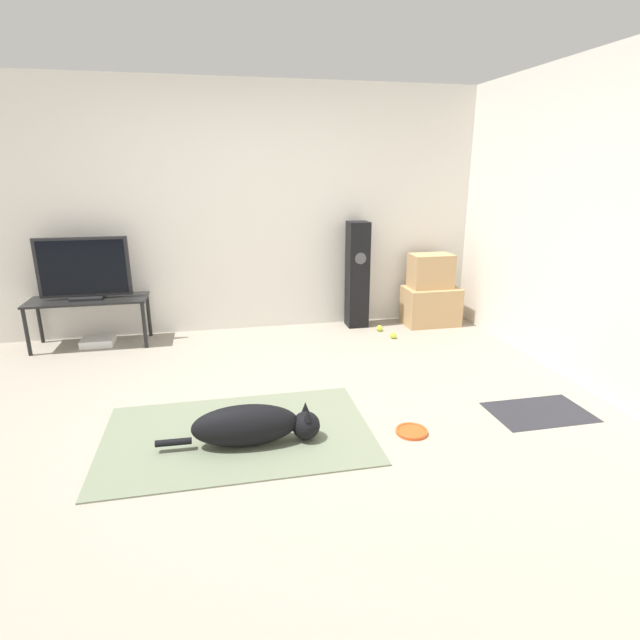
# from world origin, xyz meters

# --- Properties ---
(ground_plane) EXTENTS (12.00, 12.00, 0.00)m
(ground_plane) POSITION_xyz_m (0.00, 0.00, 0.00)
(ground_plane) COLOR #9E9384
(wall_back) EXTENTS (8.00, 0.06, 2.55)m
(wall_back) POSITION_xyz_m (0.00, 2.10, 1.27)
(wall_back) COLOR silver
(wall_back) RESTS_ON ground_plane
(wall_right) EXTENTS (0.06, 8.00, 2.55)m
(wall_right) POSITION_xyz_m (2.60, 0.00, 1.27)
(wall_right) COLOR silver
(wall_right) RESTS_ON ground_plane
(area_rug) EXTENTS (1.75, 1.11, 0.01)m
(area_rug) POSITION_xyz_m (-0.19, -0.26, 0.01)
(area_rug) COLOR slate
(area_rug) RESTS_ON ground_plane
(dog) EXTENTS (1.03, 0.25, 0.27)m
(dog) POSITION_xyz_m (-0.10, -0.41, 0.14)
(dog) COLOR black
(dog) RESTS_ON area_rug
(frisbee) EXTENTS (0.21, 0.21, 0.03)m
(frisbee) POSITION_xyz_m (0.95, -0.48, 0.01)
(frisbee) COLOR #DB511E
(frisbee) RESTS_ON ground_plane
(cardboard_box_lower) EXTENTS (0.60, 0.39, 0.42)m
(cardboard_box_lower) POSITION_xyz_m (2.07, 1.78, 0.21)
(cardboard_box_lower) COLOR tan
(cardboard_box_lower) RESTS_ON ground_plane
(cardboard_box_upper) EXTENTS (0.45, 0.30, 0.37)m
(cardboard_box_upper) POSITION_xyz_m (2.05, 1.80, 0.61)
(cardboard_box_upper) COLOR tan
(cardboard_box_upper) RESTS_ON cardboard_box_lower
(floor_speaker) EXTENTS (0.22, 0.23, 1.16)m
(floor_speaker) POSITION_xyz_m (1.24, 1.90, 0.58)
(floor_speaker) COLOR black
(floor_speaker) RESTS_ON ground_plane
(tv_stand) EXTENTS (1.11, 0.44, 0.48)m
(tv_stand) POSITION_xyz_m (-1.52, 1.82, 0.42)
(tv_stand) COLOR black
(tv_stand) RESTS_ON ground_plane
(tv) EXTENTS (0.85, 0.20, 0.60)m
(tv) POSITION_xyz_m (-1.52, 1.82, 0.77)
(tv) COLOR #232326
(tv) RESTS_ON tv_stand
(tennis_ball_by_boxes) EXTENTS (0.07, 0.07, 0.07)m
(tennis_ball_by_boxes) POSITION_xyz_m (1.43, 1.65, 0.03)
(tennis_ball_by_boxes) COLOR #C6E033
(tennis_ball_by_boxes) RESTS_ON ground_plane
(tennis_ball_near_speaker) EXTENTS (0.07, 0.07, 0.07)m
(tennis_ball_near_speaker) POSITION_xyz_m (1.49, 1.39, 0.03)
(tennis_ball_near_speaker) COLOR #C6E033
(tennis_ball_near_speaker) RESTS_ON ground_plane
(game_console) EXTENTS (0.31, 0.26, 0.07)m
(game_console) POSITION_xyz_m (-1.47, 1.82, 0.04)
(game_console) COLOR white
(game_console) RESTS_ON ground_plane
(door_mat) EXTENTS (0.71, 0.45, 0.01)m
(door_mat) POSITION_xyz_m (1.97, -0.39, 0.00)
(door_mat) COLOR #28282D
(door_mat) RESTS_ON ground_plane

